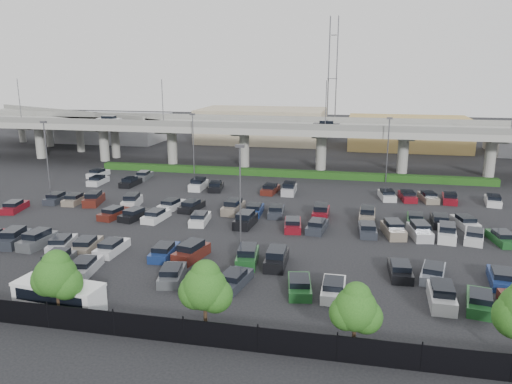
{
  "coord_description": "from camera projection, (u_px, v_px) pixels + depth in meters",
  "views": [
    {
      "loc": [
        11.8,
        -55.98,
        17.81
      ],
      "look_at": [
        -1.24,
        5.67,
        2.0
      ],
      "focal_mm": 35.0,
      "sensor_mm": 36.0,
      "label": 1
    }
  ],
  "objects": [
    {
      "name": "distant_buildings",
      "position": [
        364.0,
        130.0,
        115.09
      ],
      "size": [
        138.0,
        24.0,
        9.0
      ],
      "color": "gray",
      "rests_on": "ground"
    },
    {
      "name": "shuttle_bus",
      "position": [
        59.0,
        295.0,
        37.34
      ],
      "size": [
        7.1,
        3.09,
        2.21
      ],
      "color": "white",
      "rests_on": "ground"
    },
    {
      "name": "hedge",
      "position": [
        287.0,
        173.0,
        83.42
      ],
      "size": [
        66.0,
        1.6,
        1.1
      ],
      "primitive_type": "cube",
      "color": "#183E12",
      "rests_on": "ground"
    },
    {
      "name": "comm_tower",
      "position": [
        332.0,
        76.0,
        125.45
      ],
      "size": [
        2.4,
        2.4,
        30.0
      ],
      "color": "#4B4B50",
      "rests_on": "ground"
    },
    {
      "name": "parked_cars",
      "position": [
        248.0,
        225.0,
        55.87
      ],
      "size": [
        62.98,
        41.6,
        1.67
      ],
      "color": "#4B4E52",
      "rests_on": "ground"
    },
    {
      "name": "fence",
      "position": [
        169.0,
        330.0,
        33.05
      ],
      "size": [
        70.0,
        0.1,
        2.0
      ],
      "color": "black",
      "rests_on": "ground"
    },
    {
      "name": "ground",
      "position": [
        256.0,
        220.0,
        59.83
      ],
      "size": [
        280.0,
        280.0,
        0.0
      ],
      "primitive_type": "plane",
      "color": "black"
    },
    {
      "name": "overpass",
      "position": [
        292.0,
        130.0,
        88.51
      ],
      "size": [
        150.0,
        13.0,
        15.8
      ],
      "color": "#999991",
      "rests_on": "ground"
    },
    {
      "name": "light_poles",
      "position": [
        227.0,
        164.0,
        61.04
      ],
      "size": [
        66.9,
        48.38,
        10.3
      ],
      "color": "#4B4B50",
      "rests_on": "ground"
    },
    {
      "name": "tree_row",
      "position": [
        186.0,
        285.0,
        33.66
      ],
      "size": [
        65.07,
        3.66,
        5.94
      ],
      "color": "#332316",
      "rests_on": "ground"
    },
    {
      "name": "on_ramp",
      "position": [
        65.0,
        118.0,
        109.47
      ],
      "size": [
        50.93,
        30.13,
        8.8
      ],
      "color": "#999991",
      "rests_on": "ground"
    }
  ]
}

